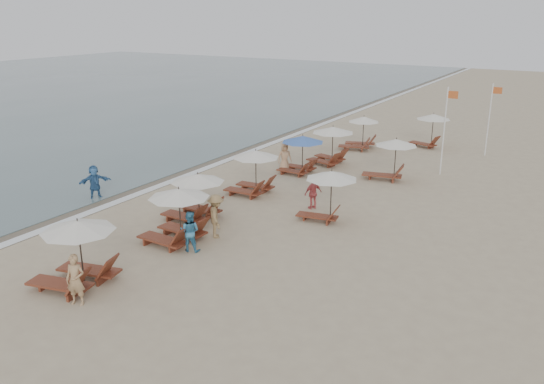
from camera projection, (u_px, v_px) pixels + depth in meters
The scene contains 21 objects.
ground at pixel (289, 287), 18.37m from camera, with size 160.00×160.00×0.00m, color tan.
wet_sand_band at pixel (185, 166), 32.62m from camera, with size 3.20×140.00×0.01m, color #6B5E4C.
foam_line at pixel (203, 169), 31.98m from camera, with size 0.50×140.00×0.02m, color white.
lounger_station_0 at pixel (75, 255), 18.10m from camera, with size 2.83×2.47×2.35m.
lounger_station_1 at pixel (175, 216), 21.59m from camera, with size 2.76×2.36×2.24m.
lounger_station_2 at pixel (194, 197), 24.06m from camera, with size 2.68×2.30×2.08m.
lounger_station_3 at pixel (252, 172), 27.40m from camera, with size 2.60×2.29×2.24m.
lounger_station_4 at pixel (300, 152), 30.85m from camera, with size 2.49×2.36×2.16m.
lounger_station_5 at pixel (329, 144), 32.81m from camera, with size 2.71×2.46×2.26m.
lounger_station_6 at pixel (359, 134), 36.53m from camera, with size 2.52×2.45×2.17m.
inland_station_0 at pixel (326, 189), 23.71m from camera, with size 2.57×2.24×2.22m.
inland_station_1 at pixel (390, 156), 29.66m from camera, with size 2.83×2.24×2.22m.
inland_station_2 at pixel (429, 126), 36.86m from camera, with size 2.64×2.24×2.22m.
beachgoer_near at pixel (75, 280), 17.03m from camera, with size 0.60×0.40×1.65m, color tan.
beachgoer_mid_a at pixel (190, 231), 20.90m from camera, with size 0.77×0.60×1.58m, color teal.
beachgoer_mid_b at pixel (216, 216), 22.16m from camera, with size 1.15×0.66×1.78m, color olive.
beachgoer_far_a at pixel (313, 193), 25.43m from camera, with size 0.87×0.36×1.49m, color #C95053.
beachgoer_far_b at pixel (285, 157), 31.45m from camera, with size 0.80×0.52×1.63m, color tan.
waterline_walker at pixel (95, 182), 26.88m from camera, with size 1.52×0.48×1.63m, color #305D90.
flag_pole_near at pixel (445, 127), 30.23m from camera, with size 0.60×0.08×4.83m.
flag_pole_far at pixel (490, 116), 34.37m from camera, with size 0.59×0.08×4.49m.
Camera 1 is at (7.95, -14.48, 8.63)m, focal length 36.84 mm.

